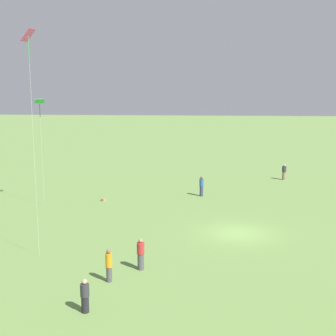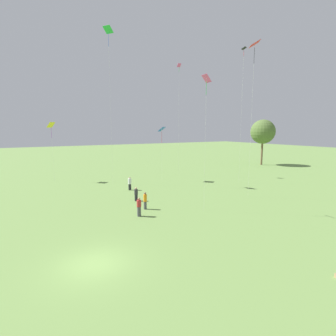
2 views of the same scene
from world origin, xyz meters
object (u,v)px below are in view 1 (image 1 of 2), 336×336
Objects in this scene: person_4 at (141,254)px; kite_6 at (29,46)px; person_0 at (201,186)px; person_1 at (109,265)px; person_2 at (284,172)px; person_3 at (85,296)px; kite_0 at (40,106)px; picnic_bag_0 at (103,200)px.

kite_6 reaches higher than person_4.
person_1 is (-19.21, 4.82, -0.04)m from person_0.
person_2 is 1.08× the size of person_3.
person_2 is at bearing -168.29° from kite_6.
kite_0 is at bearing -113.16° from kite_6.
picnic_bag_0 is (-2.42, 8.64, -0.82)m from person_0.
person_0 is 1.04× the size of person_4.
person_0 is 1.09× the size of person_2.
person_1 reaches higher than picnic_bag_0.
person_0 is 4.50× the size of picnic_bag_0.
person_4 is at bearing -16.51° from person_1.
kite_6 is (-23.83, 18.59, 11.41)m from person_2.
picnic_bag_0 is (1.84, -4.68, -8.27)m from kite_0.
person_4 reaches higher than person_1.
kite_6 is (1.67, 6.35, 11.36)m from person_4.
person_3 is 5.41m from person_4.
person_1 is at bearing -17.86° from person_2.
person_0 reaches higher than person_1.
kite_0 is (-4.26, 13.31, 7.45)m from person_0.
person_2 is 32.30m from kite_6.
person_0 is 17.82m from person_4.
person_2 is 28.28m from person_4.
person_0 reaches higher than picnic_bag_0.
person_0 is 9.01m from picnic_bag_0.
person_0 is 1.05× the size of person_1.
kite_0 reaches higher than person_3.
person_2 is at bearing -59.21° from picnic_bag_0.
person_0 is at bearing 9.43° from person_1.
person_3 is at bearing -15.97° from person_2.
person_0 is 0.14× the size of kite_6.
person_2 is 0.19× the size of kite_0.
kite_0 is at bearing -128.36° from person_0.
person_3 is (-30.57, 14.11, -0.06)m from person_2.
person_4 is at bearing 147.85° from kite_0.
person_1 is 12.82m from kite_6.
kite_6 is at bearing 128.15° from kite_0.
kite_6 reaches higher than picnic_bag_0.
picnic_bag_0 is (20.15, 3.38, -0.66)m from person_3.
picnic_bag_0 is at bearing 36.32° from person_1.
person_1 is 18.76m from kite_0.
kite_6 reaches higher than kite_0.
kite_6 is at bearing 70.34° from person_3.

